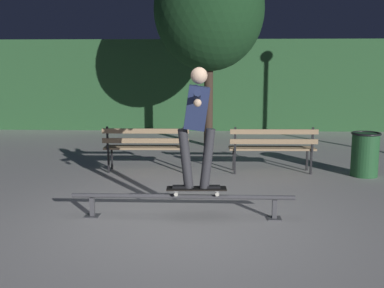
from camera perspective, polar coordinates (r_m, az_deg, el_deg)
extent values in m
plane|color=#ADAAA8|center=(5.90, -1.31, -9.85)|extent=(90.00, 90.00, 0.00)
cube|color=#2D5B33|center=(14.70, 0.93, 7.37)|extent=(24.00, 1.20, 2.79)
cylinder|color=#47474C|center=(6.03, -1.18, -6.55)|extent=(2.93, 0.06, 0.06)
cube|color=#47474C|center=(6.26, -12.31, -7.67)|extent=(0.06, 0.06, 0.26)
cube|color=#47474C|center=(6.30, -12.27, -8.73)|extent=(0.18, 0.18, 0.01)
cube|color=#47474C|center=(6.13, 10.23, -8.00)|extent=(0.06, 0.06, 0.26)
cube|color=#47474C|center=(6.16, 10.19, -9.08)|extent=(0.18, 0.18, 0.01)
cube|color=black|center=(5.99, 0.56, -5.57)|extent=(0.79, 0.24, 0.02)
cube|color=black|center=(5.99, 0.56, -5.48)|extent=(0.77, 0.22, 0.00)
cube|color=#9E9EA3|center=(6.01, 3.11, -5.72)|extent=(0.06, 0.17, 0.02)
cube|color=#9E9EA3|center=(6.00, -1.98, -5.74)|extent=(0.06, 0.17, 0.02)
cylinder|color=beige|center=(5.94, 3.15, -6.25)|extent=(0.05, 0.03, 0.05)
cylinder|color=beige|center=(6.10, 3.06, -5.84)|extent=(0.05, 0.03, 0.05)
cylinder|color=beige|center=(5.93, -2.00, -6.27)|extent=(0.05, 0.03, 0.05)
cylinder|color=beige|center=(6.09, -1.96, -5.85)|extent=(0.05, 0.03, 0.05)
cube|color=black|center=(5.99, 2.29, -5.34)|extent=(0.26, 0.11, 0.03)
cube|color=black|center=(5.99, -1.17, -5.35)|extent=(0.26, 0.11, 0.03)
cylinder|color=#333338|center=(5.91, 1.93, -1.83)|extent=(0.21, 0.13, 0.79)
cylinder|color=#333338|center=(5.90, -0.79, -1.83)|extent=(0.21, 0.13, 0.79)
cube|color=#1E284C|center=(5.81, 0.58, 4.57)|extent=(0.35, 0.37, 0.57)
cylinder|color=#1E284C|center=(5.42, 0.64, 5.90)|extent=(0.11, 0.61, 0.21)
cylinder|color=#1E284C|center=(6.18, 0.53, 6.35)|extent=(0.11, 0.61, 0.21)
sphere|color=beige|center=(5.14, 0.69, 5.15)|extent=(0.09, 0.09, 0.09)
sphere|color=beige|center=(6.46, 0.49, 6.05)|extent=(0.09, 0.09, 0.09)
sphere|color=beige|center=(5.79, 0.89, 8.51)|extent=(0.21, 0.21, 0.21)
cube|color=black|center=(8.85, -0.96, -1.77)|extent=(0.04, 0.04, 0.44)
cube|color=black|center=(8.54, -1.03, -2.20)|extent=(0.04, 0.04, 0.44)
cube|color=black|center=(8.42, -1.05, 0.68)|extent=(0.04, 0.04, 0.44)
cube|color=black|center=(9.01, -9.94, -1.72)|extent=(0.04, 0.04, 0.44)
cube|color=black|center=(8.70, -10.34, -2.13)|extent=(0.04, 0.04, 0.44)
cube|color=black|center=(8.59, -10.48, 0.70)|extent=(0.04, 0.04, 0.44)
cube|color=#A38460|center=(8.84, -5.53, -0.26)|extent=(1.60, 0.13, 0.04)
cube|color=#A38460|center=(8.70, -5.63, -0.42)|extent=(1.60, 0.13, 0.04)
cube|color=#A38460|center=(8.57, -5.74, -0.58)|extent=(1.60, 0.13, 0.04)
cube|color=#A38460|center=(8.47, -5.81, 0.41)|extent=(1.60, 0.07, 0.09)
cube|color=#A38460|center=(8.44, -5.83, 1.62)|extent=(1.60, 0.07, 0.09)
cube|color=black|center=(9.03, 14.13, -1.84)|extent=(0.04, 0.04, 0.44)
cube|color=black|center=(8.73, 14.60, -2.25)|extent=(0.04, 0.04, 0.44)
cube|color=black|center=(8.61, 14.78, 0.56)|extent=(0.04, 0.04, 0.44)
cube|color=black|center=(8.82, 5.18, -1.86)|extent=(0.04, 0.04, 0.44)
cube|color=black|center=(8.50, 5.33, -2.28)|extent=(0.04, 0.04, 0.44)
cube|color=black|center=(8.39, 5.40, 0.60)|extent=(0.04, 0.04, 0.44)
cube|color=#A38460|center=(8.83, 9.77, -0.37)|extent=(1.60, 0.13, 0.04)
cube|color=#A38460|center=(8.70, 9.91, -0.52)|extent=(1.60, 0.13, 0.04)
cube|color=#A38460|center=(8.56, 10.05, -0.69)|extent=(1.60, 0.13, 0.04)
cube|color=#A38460|center=(8.47, 10.16, 0.31)|extent=(1.60, 0.07, 0.09)
cube|color=#A38460|center=(8.44, 10.19, 1.51)|extent=(1.60, 0.07, 0.09)
cylinder|color=#3D2D23|center=(11.43, 2.06, 5.22)|extent=(0.22, 0.22, 2.19)
ellipsoid|color=#193D1E|center=(11.48, 2.13, 16.37)|extent=(2.66, 2.66, 2.93)
cylinder|color=#23562D|center=(8.86, 20.72, -1.27)|extent=(0.48, 0.48, 0.78)
torus|color=black|center=(8.80, 20.87, 1.23)|extent=(0.52, 0.52, 0.04)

